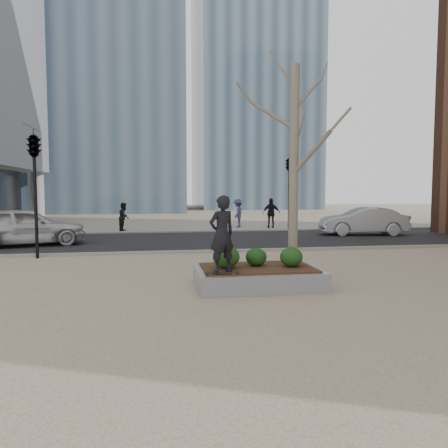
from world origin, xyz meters
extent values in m
plane|color=tan|center=(0.00, 0.00, 0.00)|extent=(120.00, 120.00, 0.00)
cube|color=black|center=(0.00, 10.00, 0.01)|extent=(60.00, 8.00, 0.02)
cube|color=gray|center=(0.00, 17.00, 0.01)|extent=(60.00, 6.00, 0.02)
cube|color=gray|center=(1.00, 0.00, 0.23)|extent=(3.00, 2.00, 0.45)
cube|color=#382314|center=(1.00, 0.00, 0.47)|extent=(2.70, 1.70, 0.04)
ellipsoid|color=#153E13|center=(0.21, -0.04, 0.77)|extent=(0.66, 0.66, 0.56)
ellipsoid|color=#1A3811|center=(1.00, 0.15, 0.71)|extent=(0.53, 0.53, 0.45)
ellipsoid|color=#173E13|center=(1.83, -0.10, 0.73)|extent=(0.56, 0.56, 0.48)
imported|color=black|center=(0.00, -0.74, 1.39)|extent=(0.74, 0.62, 1.73)
imported|color=#BABABE|center=(-6.83, 9.20, 0.84)|extent=(5.16, 3.18, 1.64)
imported|color=#9A9EA2|center=(9.43, 11.05, 0.75)|extent=(4.65, 2.29, 1.47)
imported|color=black|center=(-3.12, 15.35, 0.84)|extent=(0.80, 0.92, 1.63)
imported|color=#393E67|center=(3.84, 16.72, 0.92)|extent=(1.10, 1.33, 1.79)
imported|color=black|center=(5.79, 15.91, 0.95)|extent=(1.14, 0.63, 1.84)
cube|color=slate|center=(-6.00, 42.00, 22.50)|extent=(16.00, 16.00, 45.00)
cube|color=slate|center=(12.00, 48.00, 27.50)|extent=(15.00, 15.00, 55.00)
camera|label=1|loc=(-1.55, -10.33, 2.37)|focal=35.00mm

